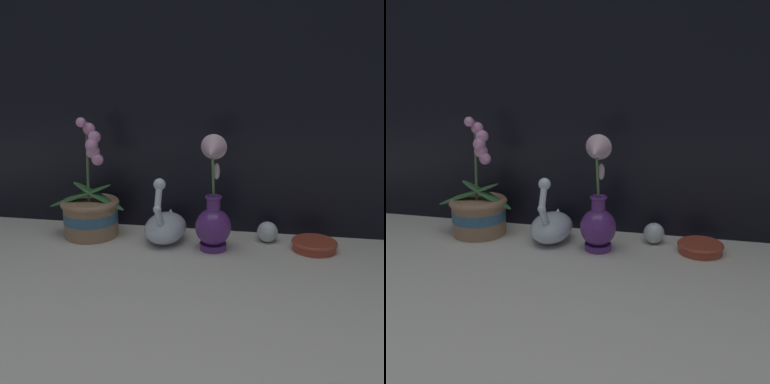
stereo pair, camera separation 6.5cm
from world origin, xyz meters
TOP-DOWN VIEW (x-y plane):
  - ground_plane at (0.00, 0.00)m, footprint 2.80×2.80m
  - window_backdrop at (0.00, 0.23)m, footprint 2.80×0.03m
  - orchid_potted_plant at (-0.32, 0.11)m, footprint 0.23×0.18m
  - swan_figurine at (-0.09, 0.10)m, footprint 0.12×0.20m
  - blue_vase at (0.06, 0.05)m, footprint 0.10×0.13m
  - glass_sphere at (0.21, 0.15)m, footprint 0.06×0.06m
  - amber_dish at (0.34, 0.10)m, footprint 0.13×0.13m

SIDE VIEW (x-z plane):
  - ground_plane at x=0.00m, z-range 0.00..0.00m
  - amber_dish at x=0.34m, z-range 0.00..0.03m
  - glass_sphere at x=0.21m, z-range 0.00..0.06m
  - swan_figurine at x=-0.09m, z-range -0.05..0.15m
  - orchid_potted_plant at x=-0.32m, z-range -0.10..0.26m
  - blue_vase at x=0.06m, z-range -0.05..0.28m
  - window_backdrop at x=0.00m, z-range 0.00..1.20m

